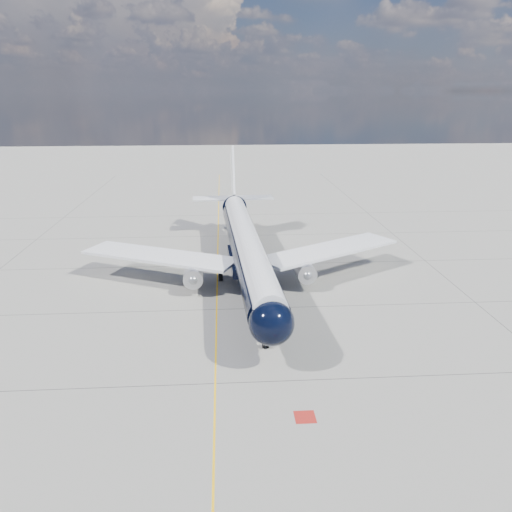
{
  "coord_description": "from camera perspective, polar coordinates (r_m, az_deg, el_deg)",
  "views": [
    {
      "loc": [
        0.99,
        -41.5,
        23.34
      ],
      "look_at": [
        4.89,
        16.74,
        4.0
      ],
      "focal_mm": 35.0,
      "sensor_mm": 36.0,
      "label": 1
    }
  ],
  "objects": [
    {
      "name": "taxiway_centerline",
      "position": [
        70.48,
        -4.42,
        -1.06
      ],
      "size": [
        0.16,
        160.0,
        0.01
      ],
      "primitive_type": "cube",
      "color": "yellow",
      "rests_on": "ground"
    },
    {
      "name": "main_airliner",
      "position": [
        63.98,
        -1.13,
        1.32
      ],
      "size": [
        42.4,
        51.64,
        14.92
      ],
      "rotation": [
        0.0,
        0.0,
        0.05
      ],
      "color": "black",
      "rests_on": "ground"
    },
    {
      "name": "red_marking",
      "position": [
        39.63,
        5.62,
        -17.84
      ],
      "size": [
        1.6,
        1.6,
        0.01
      ],
      "primitive_type": "cube",
      "color": "maroon",
      "rests_on": "ground"
    },
    {
      "name": "ground",
      "position": [
        75.22,
        -4.4,
        0.2
      ],
      "size": [
        320.0,
        320.0,
        0.0
      ],
      "primitive_type": "plane",
      "color": "gray",
      "rests_on": "ground"
    }
  ]
}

